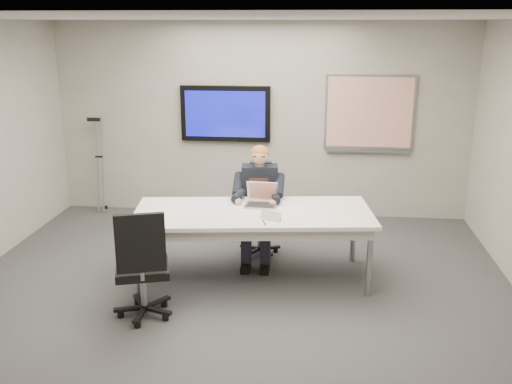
# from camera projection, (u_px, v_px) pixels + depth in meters

# --- Properties ---
(floor) EXTENTS (6.00, 6.00, 0.02)m
(floor) POSITION_uv_depth(u_px,v_px,m) (230.00, 306.00, 5.79)
(floor) COLOR #353537
(floor) RESTS_ON ground
(ceiling) EXTENTS (6.00, 6.00, 0.02)m
(ceiling) POSITION_uv_depth(u_px,v_px,m) (226.00, 18.00, 4.99)
(ceiling) COLOR silver
(ceiling) RESTS_ON wall_back
(wall_back) EXTENTS (6.00, 0.02, 2.80)m
(wall_back) POSITION_uv_depth(u_px,v_px,m) (260.00, 121.00, 8.25)
(wall_back) COLOR gray
(wall_back) RESTS_ON ground
(wall_front) EXTENTS (6.00, 0.02, 2.80)m
(wall_front) POSITION_uv_depth(u_px,v_px,m) (125.00, 341.00, 2.53)
(wall_front) COLOR gray
(wall_front) RESTS_ON ground
(conference_table) EXTENTS (2.69, 1.39, 0.79)m
(conference_table) POSITION_uv_depth(u_px,v_px,m) (253.00, 219.00, 6.22)
(conference_table) COLOR white
(conference_table) RESTS_ON ground
(tv_display) EXTENTS (1.30, 0.09, 0.80)m
(tv_display) POSITION_uv_depth(u_px,v_px,m) (225.00, 114.00, 8.22)
(tv_display) COLOR black
(tv_display) RESTS_ON wall_back
(whiteboard) EXTENTS (1.25, 0.08, 1.10)m
(whiteboard) POSITION_uv_depth(u_px,v_px,m) (369.00, 114.00, 8.02)
(whiteboard) COLOR #92959A
(whiteboard) RESTS_ON wall_back
(office_chair_far) EXTENTS (0.59, 0.59, 0.98)m
(office_chair_far) POSITION_uv_depth(u_px,v_px,m) (259.00, 230.00, 7.04)
(office_chair_far) COLOR black
(office_chair_far) RESTS_ON ground
(office_chair_near) EXTENTS (0.67, 0.67, 1.13)m
(office_chair_near) POSITION_uv_depth(u_px,v_px,m) (143.00, 284.00, 5.46)
(office_chair_near) COLOR black
(office_chair_near) RESTS_ON ground
(seated_person) EXTENTS (0.45, 0.77, 1.38)m
(seated_person) POSITION_uv_depth(u_px,v_px,m) (258.00, 217.00, 6.73)
(seated_person) COLOR #1C202F
(seated_person) RESTS_ON office_chair_far
(crutch) EXTENTS (0.31, 0.55, 1.52)m
(crutch) POSITION_uv_depth(u_px,v_px,m) (100.00, 163.00, 8.50)
(crutch) COLOR #979A9E
(crutch) RESTS_ON ground
(laptop) EXTENTS (0.37, 0.35, 0.25)m
(laptop) POSITION_uv_depth(u_px,v_px,m) (262.00, 199.00, 6.40)
(laptop) COLOR #A8A7AA
(laptop) RESTS_ON conference_table
(name_tent) EXTENTS (0.24, 0.15, 0.09)m
(name_tent) POSITION_uv_depth(u_px,v_px,m) (271.00, 215.00, 5.91)
(name_tent) COLOR silver
(name_tent) RESTS_ON conference_table
(pen) EXTENTS (0.05, 0.14, 0.01)m
(pen) POSITION_uv_depth(u_px,v_px,m) (264.00, 223.00, 5.81)
(pen) COLOR black
(pen) RESTS_ON conference_table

